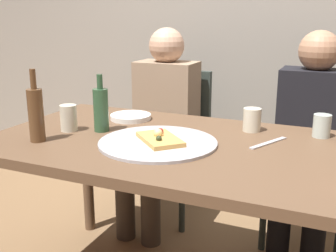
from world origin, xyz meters
The scene contains 15 objects.
back_wall centered at (0.00, 1.32, 1.30)m, with size 6.00×0.10×2.60m, color gray.
dining_table centered at (0.00, 0.00, 0.67)m, with size 1.65×0.88×0.75m.
pizza_tray centered at (-0.10, -0.06, 0.75)m, with size 0.47×0.47×0.01m, color #ADADB2.
pizza_slice_last centered at (-0.09, -0.06, 0.77)m, with size 0.25×0.25×0.05m.
wine_bottle centered at (-0.57, -0.22, 0.86)m, with size 0.06×0.06×0.30m.
beer_bottle centered at (-0.41, 0.01, 0.85)m, with size 0.07×0.07×0.25m.
tumbler_near centered at (0.20, 0.28, 0.80)m, with size 0.08×0.08×0.10m, color beige.
tumbler_far centered at (0.49, 0.31, 0.80)m, with size 0.07×0.07×0.10m, color #B7C6BC.
wine_glass centered at (-0.54, -0.04, 0.81)m, with size 0.07×0.07×0.12m, color beige.
plate_stack centered at (-0.39, 0.25, 0.76)m, with size 0.20×0.20×0.02m, color white.
table_knife centered at (0.30, 0.12, 0.75)m, with size 0.22×0.02×0.01m, color #B7B7BC.
chair_left centered at (-0.44, 0.84, 0.51)m, with size 0.44×0.44×0.90m.
chair_right centered at (0.41, 0.84, 0.51)m, with size 0.44×0.44×0.90m.
guest_in_sweater centered at (-0.44, 0.69, 0.64)m, with size 0.36×0.56×1.17m.
guest_in_beanie centered at (0.41, 0.69, 0.64)m, with size 0.36×0.56×1.17m.
Camera 1 is at (0.58, -1.50, 1.26)m, focal length 44.79 mm.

